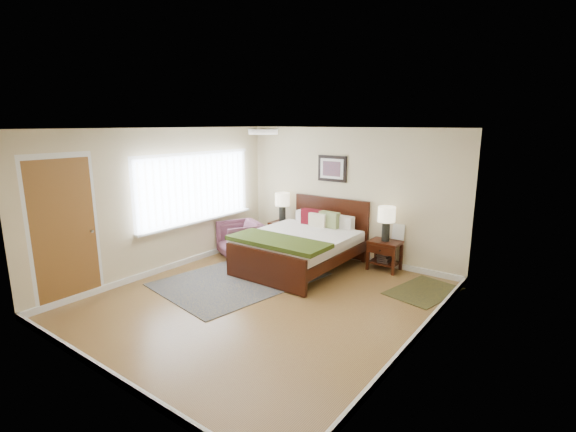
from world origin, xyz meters
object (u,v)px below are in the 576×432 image
(lamp_right, at_px, (386,218))
(armchair, at_px, (240,239))
(bed, at_px, (302,240))
(lamp_left, at_px, (282,202))
(nightstand_left, at_px, (282,228))
(rug_persian, at_px, (241,279))
(nightstand_right, at_px, (384,252))

(lamp_right, bearing_deg, armchair, -159.57)
(armchair, bearing_deg, bed, 32.70)
(lamp_right, bearing_deg, lamp_left, 180.00)
(nightstand_left, bearing_deg, lamp_right, 0.50)
(nightstand_left, bearing_deg, bed, -37.04)
(lamp_left, distance_m, armchair, 1.19)
(rug_persian, bearing_deg, lamp_left, 115.48)
(bed, distance_m, rug_persian, 1.29)
(armchair, relative_size, rug_persian, 0.30)
(nightstand_left, relative_size, rug_persian, 0.21)
(nightstand_left, height_order, nightstand_right, nightstand_left)
(nightstand_right, xyz_separation_m, lamp_right, (0.00, 0.01, 0.62))
(lamp_right, height_order, rug_persian, lamp_right)
(nightstand_right, xyz_separation_m, lamp_left, (-2.29, 0.01, 0.64))
(nightstand_left, height_order, lamp_left, lamp_left)
(nightstand_right, bearing_deg, lamp_left, 179.70)
(rug_persian, bearing_deg, bed, 73.89)
(nightstand_right, height_order, lamp_left, lamp_left)
(rug_persian, bearing_deg, lamp_right, 56.53)
(lamp_right, bearing_deg, rug_persian, -132.92)
(bed, xyz_separation_m, lamp_left, (-1.05, 0.81, 0.45))
(bed, height_order, lamp_left, lamp_left)
(lamp_left, bearing_deg, armchair, -107.80)
(nightstand_left, distance_m, armchair, 1.00)
(lamp_left, distance_m, lamp_right, 2.29)
(lamp_right, bearing_deg, nightstand_left, -179.50)
(nightstand_left, distance_m, lamp_left, 0.54)
(lamp_left, relative_size, lamp_right, 1.00)
(armchair, xyz_separation_m, rug_persian, (0.85, -0.91, -0.34))
(bed, bearing_deg, armchair, -173.49)
(armchair, bearing_deg, lamp_left, 98.39)
(nightstand_right, bearing_deg, armchair, -159.80)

